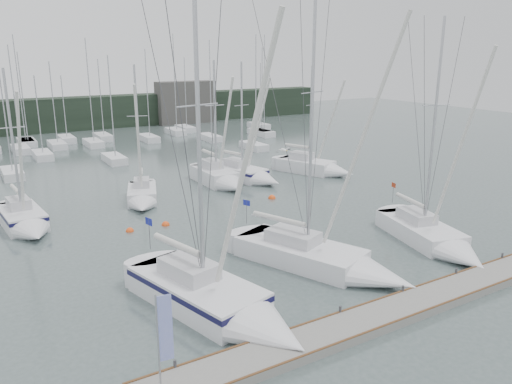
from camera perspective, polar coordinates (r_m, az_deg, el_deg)
ground at (r=27.71m, az=7.28°, el=-9.61°), size 160.00×160.00×0.00m
dock at (r=24.35m, az=14.74°, el=-13.29°), size 24.00×2.00×0.40m
far_treeline at (r=83.54m, az=-20.08°, el=8.42°), size 90.00×4.00×5.00m
far_building_right at (r=86.77m, az=-8.01°, el=10.11°), size 10.00×3.00×7.00m
mast_forest at (r=68.36m, az=-16.97°, el=5.54°), size 49.54×26.74×14.32m
sailboat_near_left at (r=23.32m, az=-3.64°, el=-12.84°), size 5.67×10.91×16.22m
sailboat_near_center at (r=28.13m, az=9.12°, el=-8.06°), size 6.84×10.99×16.60m
sailboat_near_right at (r=32.90m, az=20.11°, el=-5.31°), size 4.86×9.64×14.75m
sailboat_mid_a at (r=37.49m, az=-24.80°, el=-3.15°), size 3.14×7.41×11.60m
sailboat_mid_b at (r=40.85m, az=-12.87°, el=-0.68°), size 4.21×6.84×11.60m
sailboat_mid_c at (r=45.45m, az=-3.98°, el=1.47°), size 2.65×7.58×11.93m
sailboat_mid_d at (r=47.00m, az=-0.73°, el=1.94°), size 4.48×8.27×11.78m
sailboat_mid_e at (r=50.25m, az=7.21°, el=2.73°), size 5.56×8.38×11.32m
buoy_a at (r=35.83m, az=-10.29°, el=-3.75°), size 0.57×0.57×0.57m
buoy_b at (r=41.61m, az=1.83°, el=-0.73°), size 0.62×0.62×0.62m
buoy_c at (r=35.16m, az=-14.22°, el=-4.37°), size 0.54×0.54×0.54m
dock_banner at (r=17.85m, az=-10.59°, el=-15.65°), size 0.56×0.10×3.70m
seagull at (r=25.66m, az=3.14°, el=4.81°), size 0.99×0.49×0.20m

